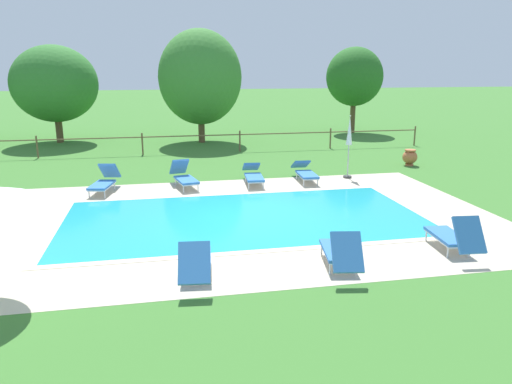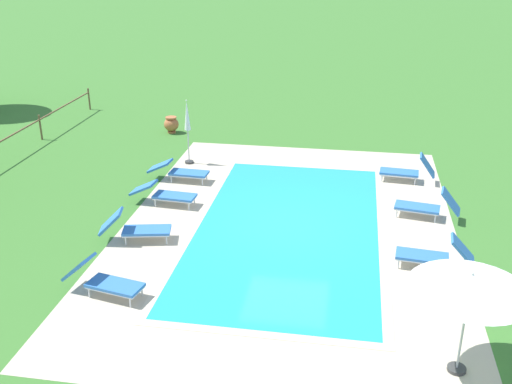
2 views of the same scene
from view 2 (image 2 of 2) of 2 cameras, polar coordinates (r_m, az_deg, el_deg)
name	(u,v)px [view 2 (image 2 of 2)]	position (r m, az deg, el deg)	size (l,w,h in m)	color
ground_plane	(288,228)	(17.30, 3.06, -3.44)	(160.00, 160.00, 0.00)	#3D752D
pool_deck_paving	(288,228)	(17.30, 3.06, -3.43)	(14.33, 9.46, 0.01)	beige
swimming_pool_water	(288,228)	(17.30, 3.06, -3.43)	(9.97, 5.11, 0.01)	#23A8C1
pool_coping_rim	(288,228)	(17.30, 3.06, -3.41)	(10.45, 5.59, 0.01)	beige
sun_lounger_north_near_steps	(136,228)	(16.74, -11.32, -3.39)	(0.99, 2.01, 0.92)	#3370BC
sun_lounger_north_mid	(427,206)	(18.43, 15.95, -1.28)	(0.91, 1.94, 0.98)	#3370BC
sun_lounger_north_far	(180,171)	(20.64, -7.21, 1.98)	(0.70, 2.10, 0.71)	#3370BC
sun_lounger_north_end	(407,171)	(21.04, 14.19, 1.99)	(0.77, 1.87, 1.01)	#3370BC
sun_lounger_south_near_corner	(165,194)	(18.86, -8.61, -0.18)	(0.76, 2.11, 0.71)	#3370BC
sun_lounger_south_mid	(434,255)	(15.73, 16.55, -5.74)	(0.80, 1.96, 0.95)	#3370BC
sun_lounger_south_far	(104,280)	(14.48, -14.24, -8.14)	(0.98, 2.03, 0.91)	#3370BC
patio_umbrella_open_foreground	(471,283)	(11.58, 19.74, -8.12)	(2.24, 2.24, 2.19)	#383838
patio_umbrella_closed_row_west	(187,122)	(21.90, -6.55, 6.60)	(0.32, 0.32, 2.40)	#383838
terracotta_urn_near_fence	(171,124)	(25.96, -8.06, 6.41)	(0.63, 0.63, 0.70)	#B7663D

